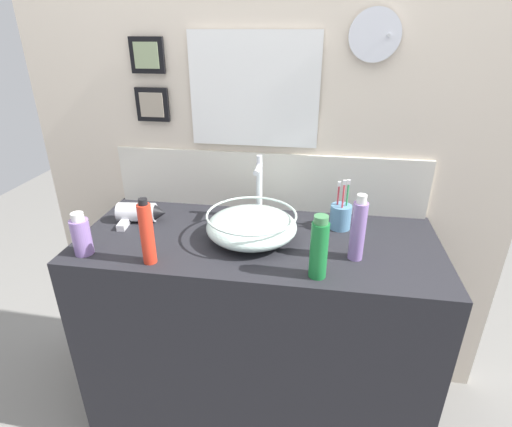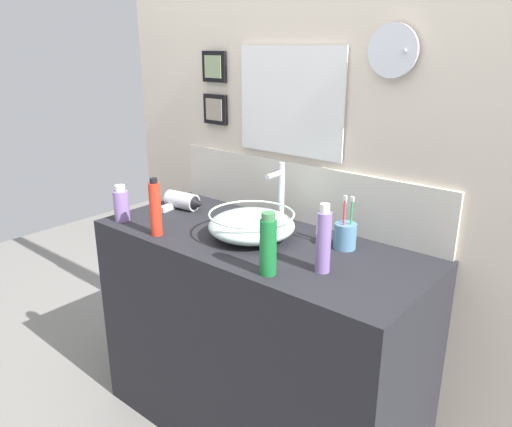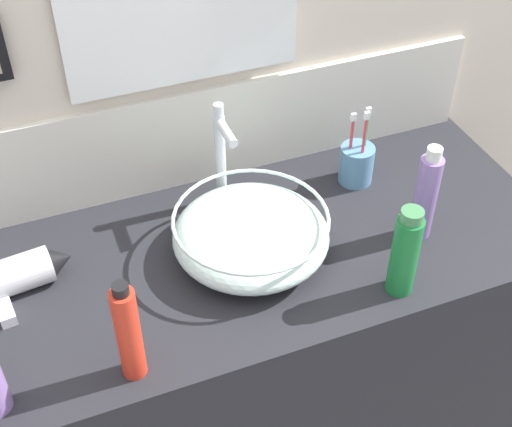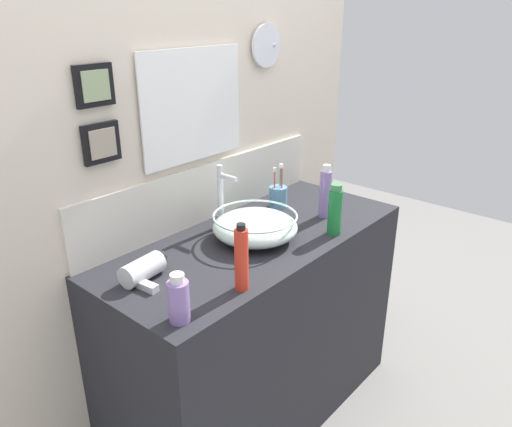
{
  "view_description": "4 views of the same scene",
  "coord_description": "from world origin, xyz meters",
  "px_view_note": "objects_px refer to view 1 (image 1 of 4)",
  "views": [
    {
      "loc": [
        0.19,
        -1.27,
        1.58
      ],
      "look_at": [
        -0.01,
        0.0,
        0.97
      ],
      "focal_mm": 28.0,
      "sensor_mm": 36.0,
      "label": 1
    },
    {
      "loc": [
        1.12,
        -1.35,
        1.57
      ],
      "look_at": [
        -0.01,
        0.0,
        0.97
      ],
      "focal_mm": 35.0,
      "sensor_mm": 36.0,
      "label": 2
    },
    {
      "loc": [
        -0.4,
        -1.01,
        1.94
      ],
      "look_at": [
        -0.01,
        0.0,
        0.97
      ],
      "focal_mm": 50.0,
      "sensor_mm": 36.0,
      "label": 3
    },
    {
      "loc": [
        -1.33,
        -1.15,
        1.71
      ],
      "look_at": [
        -0.01,
        0.0,
        0.97
      ],
      "focal_mm": 35.0,
      "sensor_mm": 36.0,
      "label": 4
    }
  ],
  "objects_px": {
    "glass_bowl_sink": "(252,226)",
    "shampoo_bottle": "(358,230)",
    "toothbrush_cup": "(341,216)",
    "spray_bottle": "(147,233)",
    "faucet": "(259,184)",
    "hair_drier": "(140,213)",
    "soap_dispenser": "(319,248)",
    "lotion_bottle": "(81,235)"
  },
  "relations": [
    {
      "from": "faucet",
      "to": "spray_bottle",
      "type": "distance_m",
      "value": 0.49
    },
    {
      "from": "faucet",
      "to": "shampoo_bottle",
      "type": "xyz_separation_m",
      "value": [
        0.36,
        -0.25,
        -0.04
      ]
    },
    {
      "from": "faucet",
      "to": "toothbrush_cup",
      "type": "xyz_separation_m",
      "value": [
        0.32,
        -0.03,
        -0.1
      ]
    },
    {
      "from": "spray_bottle",
      "to": "lotion_bottle",
      "type": "relative_size",
      "value": 1.49
    },
    {
      "from": "spray_bottle",
      "to": "shampoo_bottle",
      "type": "relative_size",
      "value": 0.99
    },
    {
      "from": "soap_dispenser",
      "to": "shampoo_bottle",
      "type": "bearing_deg",
      "value": 45.89
    },
    {
      "from": "faucet",
      "to": "spray_bottle",
      "type": "height_order",
      "value": "faucet"
    },
    {
      "from": "faucet",
      "to": "toothbrush_cup",
      "type": "height_order",
      "value": "faucet"
    },
    {
      "from": "glass_bowl_sink",
      "to": "shampoo_bottle",
      "type": "relative_size",
      "value": 1.43
    },
    {
      "from": "glass_bowl_sink",
      "to": "shampoo_bottle",
      "type": "height_order",
      "value": "shampoo_bottle"
    },
    {
      "from": "hair_drier",
      "to": "spray_bottle",
      "type": "xyz_separation_m",
      "value": [
        0.16,
        -0.28,
        0.07
      ]
    },
    {
      "from": "toothbrush_cup",
      "to": "lotion_bottle",
      "type": "xyz_separation_m",
      "value": [
        -0.87,
        -0.33,
        0.02
      ]
    },
    {
      "from": "toothbrush_cup",
      "to": "shampoo_bottle",
      "type": "bearing_deg",
      "value": -78.6
    },
    {
      "from": "lotion_bottle",
      "to": "shampoo_bottle",
      "type": "height_order",
      "value": "shampoo_bottle"
    },
    {
      "from": "glass_bowl_sink",
      "to": "toothbrush_cup",
      "type": "relative_size",
      "value": 1.62
    },
    {
      "from": "hair_drier",
      "to": "shampoo_bottle",
      "type": "distance_m",
      "value": 0.84
    },
    {
      "from": "soap_dispenser",
      "to": "lotion_bottle",
      "type": "bearing_deg",
      "value": 178.99
    },
    {
      "from": "lotion_bottle",
      "to": "spray_bottle",
      "type": "bearing_deg",
      "value": -4.12
    },
    {
      "from": "glass_bowl_sink",
      "to": "lotion_bottle",
      "type": "relative_size",
      "value": 2.15
    },
    {
      "from": "glass_bowl_sink",
      "to": "faucet",
      "type": "bearing_deg",
      "value": 90.0
    },
    {
      "from": "toothbrush_cup",
      "to": "hair_drier",
      "type": "bearing_deg",
      "value": -175.23
    },
    {
      "from": "toothbrush_cup",
      "to": "spray_bottle",
      "type": "distance_m",
      "value": 0.71
    },
    {
      "from": "faucet",
      "to": "soap_dispenser",
      "type": "height_order",
      "value": "faucet"
    },
    {
      "from": "faucet",
      "to": "hair_drier",
      "type": "relative_size",
      "value": 1.32
    },
    {
      "from": "toothbrush_cup",
      "to": "spray_bottle",
      "type": "height_order",
      "value": "spray_bottle"
    },
    {
      "from": "glass_bowl_sink",
      "to": "spray_bottle",
      "type": "relative_size",
      "value": 1.45
    },
    {
      "from": "glass_bowl_sink",
      "to": "hair_drier",
      "type": "xyz_separation_m",
      "value": [
        -0.46,
        0.08,
        -0.02
      ]
    },
    {
      "from": "spray_bottle",
      "to": "soap_dispenser",
      "type": "xyz_separation_m",
      "value": [
        0.54,
        0.0,
        -0.01
      ]
    },
    {
      "from": "faucet",
      "to": "soap_dispenser",
      "type": "distance_m",
      "value": 0.45
    },
    {
      "from": "soap_dispenser",
      "to": "spray_bottle",
      "type": "bearing_deg",
      "value": -179.62
    },
    {
      "from": "glass_bowl_sink",
      "to": "faucet",
      "type": "distance_m",
      "value": 0.2
    },
    {
      "from": "shampoo_bottle",
      "to": "faucet",
      "type": "bearing_deg",
      "value": 145.45
    },
    {
      "from": "hair_drier",
      "to": "lotion_bottle",
      "type": "xyz_separation_m",
      "value": [
        -0.09,
        -0.26,
        0.03
      ]
    },
    {
      "from": "toothbrush_cup",
      "to": "lotion_bottle",
      "type": "relative_size",
      "value": 1.33
    },
    {
      "from": "spray_bottle",
      "to": "faucet",
      "type": "bearing_deg",
      "value": 51.44
    },
    {
      "from": "faucet",
      "to": "toothbrush_cup",
      "type": "relative_size",
      "value": 1.29
    },
    {
      "from": "hair_drier",
      "to": "faucet",
      "type": "bearing_deg",
      "value": 12.09
    },
    {
      "from": "glass_bowl_sink",
      "to": "soap_dispenser",
      "type": "xyz_separation_m",
      "value": [
        0.24,
        -0.2,
        0.05
      ]
    },
    {
      "from": "spray_bottle",
      "to": "toothbrush_cup",
      "type": "bearing_deg",
      "value": 29.14
    },
    {
      "from": "lotion_bottle",
      "to": "hair_drier",
      "type": "bearing_deg",
      "value": 71.64
    },
    {
      "from": "shampoo_bottle",
      "to": "hair_drier",
      "type": "bearing_deg",
      "value": 169.56
    },
    {
      "from": "hair_drier",
      "to": "toothbrush_cup",
      "type": "bearing_deg",
      "value": 4.77
    }
  ]
}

